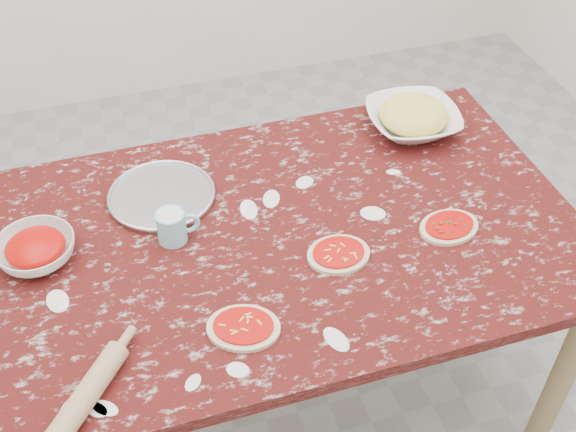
% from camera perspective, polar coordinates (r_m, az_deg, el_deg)
% --- Properties ---
extents(ground, '(4.00, 4.00, 0.00)m').
position_cam_1_polar(ground, '(2.49, 0.00, -13.59)').
color(ground, gray).
extents(worktable, '(1.60, 1.00, 0.75)m').
position_cam_1_polar(worktable, '(1.97, 0.00, -2.83)').
color(worktable, '#3E0E0D').
rests_on(worktable, ground).
extents(pizza_tray, '(0.30, 0.30, 0.01)m').
position_cam_1_polar(pizza_tray, '(2.04, -10.26, 1.62)').
color(pizza_tray, '#B2B2B7').
rests_on(pizza_tray, worktable).
extents(sauce_bowl, '(0.21, 0.21, 0.06)m').
position_cam_1_polar(sauce_bowl, '(1.93, -19.84, -2.67)').
color(sauce_bowl, white).
rests_on(sauce_bowl, worktable).
extents(cheese_bowl, '(0.31, 0.31, 0.07)m').
position_cam_1_polar(cheese_bowl, '(2.29, 10.12, 7.71)').
color(cheese_bowl, white).
rests_on(cheese_bowl, worktable).
extents(flour_mug, '(0.12, 0.08, 0.09)m').
position_cam_1_polar(flour_mug, '(1.88, -9.38, -0.81)').
color(flour_mug, '#86CCDC').
rests_on(flour_mug, worktable).
extents(pizza_left, '(0.21, 0.19, 0.02)m').
position_cam_1_polar(pizza_left, '(1.68, -3.65, -9.07)').
color(pizza_left, beige).
rests_on(pizza_left, worktable).
extents(pizza_mid, '(0.17, 0.14, 0.02)m').
position_cam_1_polar(pizza_mid, '(1.84, 4.13, -3.12)').
color(pizza_mid, beige).
rests_on(pizza_mid, worktable).
extents(pizza_right, '(0.19, 0.15, 0.02)m').
position_cam_1_polar(pizza_right, '(1.96, 12.99, -0.87)').
color(pizza_right, beige).
rests_on(pizza_right, worktable).
extents(rolling_pin, '(0.21, 0.25, 0.05)m').
position_cam_1_polar(rolling_pin, '(1.61, -16.22, -14.00)').
color(rolling_pin, tan).
rests_on(rolling_pin, worktable).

